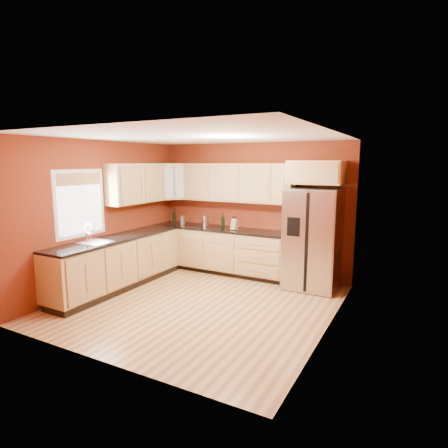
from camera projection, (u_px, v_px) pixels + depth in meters
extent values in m
plane|color=#97653A|center=(199.00, 304.00, 5.94)|extent=(4.00, 4.00, 0.00)
plane|color=white|center=(197.00, 136.00, 5.52)|extent=(4.00, 4.00, 0.00)
cube|color=maroon|center=(251.00, 209.00, 7.47)|extent=(4.00, 0.04, 2.60)
cube|color=maroon|center=(99.00, 250.00, 3.99)|extent=(4.00, 0.04, 2.60)
cube|color=maroon|center=(103.00, 215.00, 6.66)|extent=(0.04, 4.00, 2.60)
cube|color=maroon|center=(330.00, 235.00, 4.80)|extent=(0.04, 4.00, 2.60)
cube|color=tan|center=(220.00, 251.00, 7.61)|extent=(2.90, 0.60, 0.88)
cube|color=tan|center=(118.00, 263.00, 6.66)|extent=(0.60, 2.80, 0.88)
cube|color=black|center=(220.00, 229.00, 7.52)|extent=(2.90, 0.62, 0.04)
cube|color=black|center=(117.00, 238.00, 6.58)|extent=(0.62, 2.80, 0.04)
cube|color=tan|center=(237.00, 183.00, 7.36)|extent=(2.30, 0.33, 0.75)
cube|color=tan|center=(137.00, 183.00, 7.13)|extent=(0.33, 1.35, 0.75)
cube|color=tan|center=(173.00, 181.00, 7.88)|extent=(0.67, 0.67, 0.75)
cube|color=tan|center=(316.00, 172.00, 6.46)|extent=(0.92, 0.60, 0.40)
cube|color=silver|center=(313.00, 239.00, 6.58)|extent=(0.90, 0.75, 1.78)
cube|color=white|center=(80.00, 203.00, 6.18)|extent=(0.03, 0.90, 1.00)
cylinder|color=silver|center=(205.00, 221.00, 7.72)|extent=(0.13, 0.13, 0.21)
cylinder|color=silver|center=(183.00, 220.00, 7.94)|extent=(0.13, 0.13, 0.17)
cube|color=#A78051|center=(234.00, 224.00, 7.29)|extent=(0.12, 0.11, 0.22)
cylinder|color=white|center=(284.00, 229.00, 6.89)|extent=(0.07, 0.07, 0.17)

